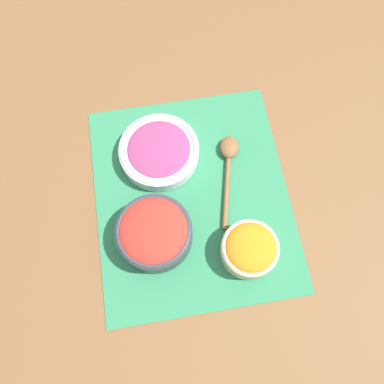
% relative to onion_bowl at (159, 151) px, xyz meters
% --- Properties ---
extents(ground_plane, '(3.00, 3.00, 0.00)m').
position_rel_onion_bowl_xyz_m(ground_plane, '(-0.12, -0.06, -0.03)').
color(ground_plane, brown).
extents(placemat, '(0.54, 0.46, 0.00)m').
position_rel_onion_bowl_xyz_m(placemat, '(-0.12, -0.06, -0.03)').
color(placemat, '#2D7A51').
rests_on(placemat, ground_plane).
extents(onion_bowl, '(0.20, 0.20, 0.05)m').
position_rel_onion_bowl_xyz_m(onion_bowl, '(0.00, 0.00, 0.00)').
color(onion_bowl, silver).
rests_on(onion_bowl, placemat).
extents(carrot_bowl, '(0.13, 0.13, 0.07)m').
position_rel_onion_bowl_xyz_m(carrot_bowl, '(-0.27, -0.16, 0.01)').
color(carrot_bowl, beige).
rests_on(carrot_bowl, placemat).
extents(tomato_bowl, '(0.17, 0.17, 0.08)m').
position_rel_onion_bowl_xyz_m(tomato_bowl, '(-0.20, 0.04, 0.02)').
color(tomato_bowl, '#333842').
rests_on(tomato_bowl, placemat).
extents(wooden_spoon, '(0.24, 0.09, 0.03)m').
position_rel_onion_bowl_xyz_m(wooden_spoon, '(-0.04, -0.17, -0.02)').
color(wooden_spoon, brown).
rests_on(wooden_spoon, placemat).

